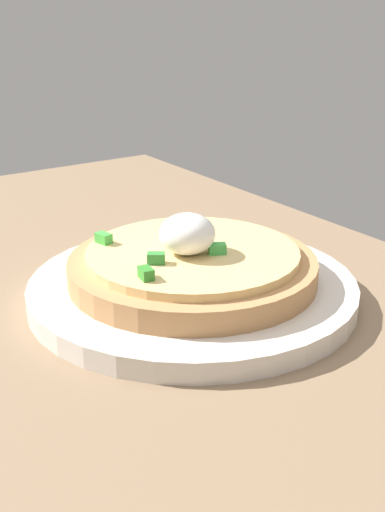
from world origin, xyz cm
name	(u,v)px	position (x,y,z in cm)	size (l,w,h in cm)	color
dining_table	(78,374)	(0.00, 0.00, 1.04)	(97.87, 68.41, 2.08)	#82694E
plate	(192,289)	(3.58, -11.61, 2.88)	(25.45, 25.45, 1.60)	silver
pizza	(192,264)	(3.57, -11.55, 5.04)	(19.16, 19.16, 5.57)	tan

